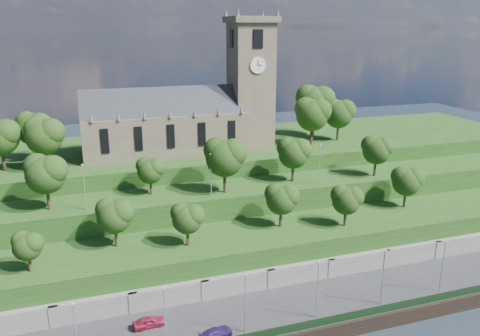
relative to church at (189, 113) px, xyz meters
name	(u,v)px	position (x,y,z in m)	size (l,w,h in m)	color
promenade	(251,320)	(-0.79, -39.98, -21.52)	(160.00, 12.00, 2.00)	#2D2D30
fence	(265,334)	(-0.79, -45.38, -19.92)	(160.00, 0.10, 1.20)	black
retaining_wall	(237,288)	(-0.79, -34.01, -20.02)	(160.00, 2.10, 5.00)	slate
embankment_lower	(225,260)	(-0.79, -27.98, -18.52)	(160.00, 12.00, 8.00)	#1E4115
embankment_upper	(208,222)	(-0.79, -16.98, -16.52)	(160.00, 10.00, 12.00)	#1E4115
hilltop	(183,179)	(-0.79, 4.02, -15.02)	(160.00, 32.00, 15.00)	#1E4115
church	(189,113)	(0.00, 0.00, 0.00)	(38.60, 12.35, 27.60)	brown
trees_lower	(258,203)	(4.74, -27.61, -9.70)	(66.86, 8.83, 7.52)	#322513
trees_upper	(221,158)	(1.46, -18.08, -4.69)	(64.00, 8.38, 9.61)	#322513
trees_hilltop	(213,116)	(4.85, -1.04, -0.66)	(73.92, 17.06, 11.66)	#322513
lamp_posts_promenade	(245,299)	(-2.79, -43.48, -15.72)	(60.36, 0.36, 8.37)	#B2B2B7
lamp_posts_upper	(211,171)	(-0.79, -19.98, -6.22)	(40.36, 0.36, 7.40)	#B2B2B7
car_left	(149,322)	(-14.22, -38.50, -19.81)	(1.67, 4.15, 1.41)	maroon
car_right	(216,333)	(-6.63, -43.41, -19.87)	(1.82, 4.47, 1.30)	#271855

